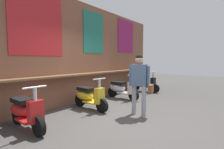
{
  "coord_description": "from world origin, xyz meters",
  "views": [
    {
      "loc": [
        -3.42,
        -2.51,
        1.46
      ],
      "look_at": [
        0.99,
        0.93,
        0.99
      ],
      "focal_mm": 26.48,
      "sensor_mm": 36.0,
      "label": 1
    }
  ],
  "objects_px": {
    "scooter_yellow": "(88,96)",
    "scooter_red": "(25,111)",
    "scooter_silver": "(121,89)",
    "scooter_black": "(144,83)",
    "shopper_with_handbag": "(140,79)"
  },
  "relations": [
    {
      "from": "scooter_silver",
      "to": "scooter_black",
      "type": "relative_size",
      "value": 1.0
    },
    {
      "from": "scooter_yellow",
      "to": "scooter_black",
      "type": "xyz_separation_m",
      "value": [
        3.61,
        0.0,
        0.0
      ]
    },
    {
      "from": "scooter_black",
      "to": "shopper_with_handbag",
      "type": "height_order",
      "value": "shopper_with_handbag"
    },
    {
      "from": "scooter_yellow",
      "to": "shopper_with_handbag",
      "type": "distance_m",
      "value": 1.68
    },
    {
      "from": "scooter_red",
      "to": "scooter_yellow",
      "type": "distance_m",
      "value": 1.87
    },
    {
      "from": "scooter_black",
      "to": "shopper_with_handbag",
      "type": "xyz_separation_m",
      "value": [
        -3.19,
        -1.51,
        0.6
      ]
    },
    {
      "from": "shopper_with_handbag",
      "to": "scooter_yellow",
      "type": "bearing_deg",
      "value": 92.36
    },
    {
      "from": "scooter_yellow",
      "to": "scooter_silver",
      "type": "distance_m",
      "value": 1.72
    },
    {
      "from": "shopper_with_handbag",
      "to": "scooter_black",
      "type": "bearing_deg",
      "value": 12.39
    },
    {
      "from": "scooter_red",
      "to": "scooter_silver",
      "type": "bearing_deg",
      "value": 91.53
    },
    {
      "from": "scooter_red",
      "to": "scooter_yellow",
      "type": "bearing_deg",
      "value": 91.53
    },
    {
      "from": "scooter_black",
      "to": "scooter_silver",
      "type": "bearing_deg",
      "value": -90.12
    },
    {
      "from": "shopper_with_handbag",
      "to": "scooter_silver",
      "type": "bearing_deg",
      "value": 36.22
    },
    {
      "from": "scooter_yellow",
      "to": "scooter_black",
      "type": "relative_size",
      "value": 1.0
    },
    {
      "from": "scooter_yellow",
      "to": "scooter_red",
      "type": "bearing_deg",
      "value": -86.54
    }
  ]
}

